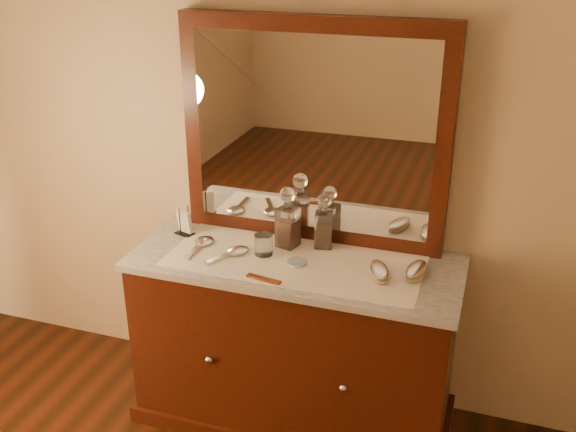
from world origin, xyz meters
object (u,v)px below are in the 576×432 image
(decanter_right, at_px, (324,227))
(dresser_cabinet, at_px, (295,344))
(pin_dish, at_px, (297,262))
(napkin_rack, at_px, (184,223))
(comb, at_px, (264,279))
(brush_near, at_px, (379,272))
(mirror_frame, at_px, (313,133))
(decanter_left, at_px, (288,224))
(hand_mirror_inner, at_px, (234,252))
(hand_mirror_outer, at_px, (202,243))
(brush_far, at_px, (416,271))

(decanter_right, bearing_deg, dresser_cabinet, -117.58)
(pin_dish, bearing_deg, napkin_rack, 168.18)
(comb, relative_size, brush_near, 0.84)
(napkin_rack, bearing_deg, mirror_frame, 15.84)
(decanter_left, distance_m, decanter_right, 0.16)
(hand_mirror_inner, bearing_deg, hand_mirror_outer, 167.99)
(brush_near, xyz_separation_m, hand_mirror_outer, (-0.82, 0.03, -0.01))
(comb, xyz_separation_m, decanter_left, (-0.01, 0.33, 0.11))
(decanter_right, relative_size, hand_mirror_outer, 1.11)
(comb, bearing_deg, hand_mirror_inner, 148.56)
(brush_near, bearing_deg, dresser_cabinet, 174.00)
(comb, relative_size, decanter_left, 0.54)
(comb, bearing_deg, brush_near, 30.89)
(brush_near, distance_m, hand_mirror_outer, 0.82)
(dresser_cabinet, bearing_deg, decanter_left, 122.49)
(decanter_right, distance_m, brush_far, 0.47)
(mirror_frame, xyz_separation_m, comb, (-0.07, -0.46, -0.49))
(dresser_cabinet, relative_size, hand_mirror_inner, 6.15)
(napkin_rack, height_order, brush_far, napkin_rack)
(hand_mirror_outer, bearing_deg, dresser_cabinet, 0.63)
(pin_dish, xyz_separation_m, decanter_right, (0.06, 0.20, 0.09))
(mirror_frame, xyz_separation_m, pin_dish, (0.02, -0.29, -0.49))
(dresser_cabinet, distance_m, decanter_left, 0.57)
(pin_dish, bearing_deg, brush_near, 0.36)
(comb, distance_m, napkin_rack, 0.59)
(decanter_left, distance_m, brush_far, 0.61)
(comb, bearing_deg, dresser_cabinet, 82.13)
(brush_far, bearing_deg, napkin_rack, 176.40)
(dresser_cabinet, distance_m, brush_far, 0.70)
(brush_near, distance_m, hand_mirror_inner, 0.65)
(hand_mirror_outer, xyz_separation_m, hand_mirror_inner, (0.17, -0.04, -0.00))
(decanter_left, height_order, brush_far, decanter_left)
(decanter_left, bearing_deg, hand_mirror_inner, -142.04)
(pin_dish, xyz_separation_m, hand_mirror_inner, (-0.29, -0.00, 0.00))
(decanter_right, xyz_separation_m, hand_mirror_inner, (-0.35, -0.20, -0.09))
(brush_near, bearing_deg, pin_dish, -179.64)
(mirror_frame, height_order, pin_dish, mirror_frame)
(pin_dish, bearing_deg, hand_mirror_outer, 175.49)
(hand_mirror_inner, bearing_deg, decanter_right, 29.29)
(decanter_left, bearing_deg, mirror_frame, 61.12)
(decanter_left, distance_m, hand_mirror_inner, 0.27)
(decanter_left, relative_size, brush_far, 1.59)
(brush_near, bearing_deg, napkin_rack, 172.66)
(decanter_right, bearing_deg, napkin_rack, -173.55)
(hand_mirror_outer, bearing_deg, brush_far, 1.12)
(pin_dish, relative_size, brush_near, 0.48)
(napkin_rack, relative_size, hand_mirror_inner, 0.60)
(dresser_cabinet, relative_size, brush_near, 7.75)
(mirror_frame, height_order, decanter_right, mirror_frame)
(decanter_right, bearing_deg, hand_mirror_outer, -162.94)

